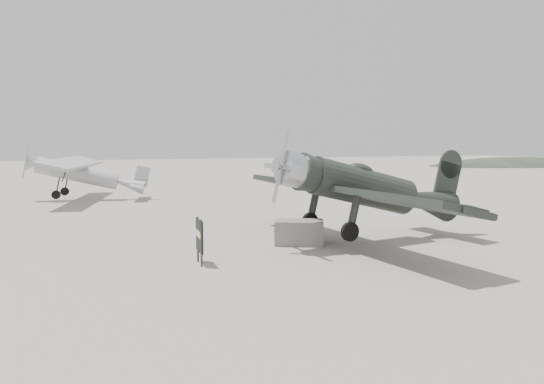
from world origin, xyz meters
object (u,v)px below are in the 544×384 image
(highwing_monoplane, at_px, (82,171))
(sign_board, at_px, (199,237))
(lowwing_monoplane, at_px, (370,189))
(equipment_block, at_px, (299,232))

(highwing_monoplane, relative_size, sign_board, 7.40)
(lowwing_monoplane, xyz_separation_m, highwing_monoplane, (-9.66, 17.09, -0.11))
(lowwing_monoplane, distance_m, highwing_monoplane, 19.63)
(equipment_block, relative_size, sign_board, 1.22)
(highwing_monoplane, height_order, equipment_block, highwing_monoplane)
(highwing_monoplane, bearing_deg, sign_board, -68.22)
(lowwing_monoplane, height_order, sign_board, lowwing_monoplane)
(sign_board, bearing_deg, highwing_monoplane, 102.04)
(lowwing_monoplane, height_order, highwing_monoplane, lowwing_monoplane)
(highwing_monoplane, distance_m, equipment_block, 18.14)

